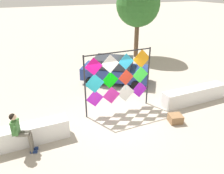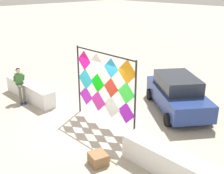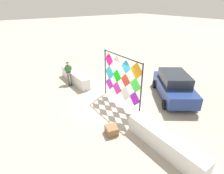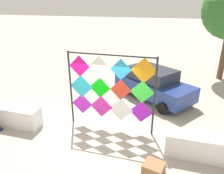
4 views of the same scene
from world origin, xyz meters
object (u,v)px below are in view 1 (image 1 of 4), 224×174
at_px(kite_display_rack, 119,77).
at_px(seated_vendor, 20,130).
at_px(cardboard_box_large, 175,119).
at_px(parked_car, 115,70).
at_px(tree_palm_like, 139,4).

height_order(kite_display_rack, seated_vendor, kite_display_rack).
bearing_deg(cardboard_box_large, parked_car, 96.49).
bearing_deg(cardboard_box_large, kite_display_rack, 133.04).
bearing_deg(kite_display_rack, parked_car, 68.32).
bearing_deg(kite_display_rack, seated_vendor, -163.26).
bearing_deg(cardboard_box_large, seated_vendor, 174.00).
relative_size(kite_display_rack, cardboard_box_large, 5.87).
distance_m(kite_display_rack, parked_car, 3.54).
bearing_deg(tree_palm_like, cardboard_box_large, -109.55).
relative_size(kite_display_rack, tree_palm_like, 0.56).
distance_m(parked_car, cardboard_box_large, 5.23).
xyz_separation_m(kite_display_rack, tree_palm_like, (5.10, 7.17, 2.49)).
bearing_deg(cardboard_box_large, tree_palm_like, 70.45).
relative_size(parked_car, tree_palm_like, 0.73).
bearing_deg(seated_vendor, tree_palm_like, 41.79).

